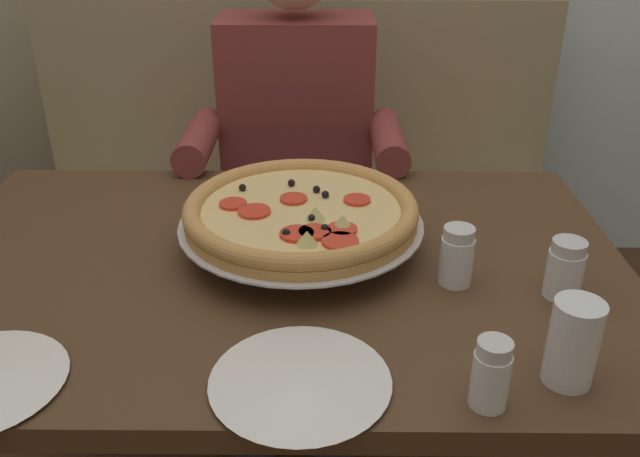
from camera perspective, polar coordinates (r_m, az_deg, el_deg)
The scene contains 9 objects.
booth_bench at distance 2.13m, azimuth -2.05°, elevation 1.58°, with size 1.63×0.78×1.13m.
dining_table at distance 1.24m, azimuth -3.92°, elevation -6.32°, with size 1.26×0.83×0.73m.
diner_main at distance 1.76m, azimuth -2.07°, elevation 6.92°, with size 0.54×0.64×1.27m.
pizza at distance 1.20m, azimuth -1.61°, elevation 1.33°, with size 0.44×0.44×0.11m.
shaker_pepper_flakes at distance 0.89m, azimuth 14.26°, elevation -12.23°, with size 0.05×0.05×0.10m.
shaker_parmesan at distance 1.13m, azimuth 11.50°, elevation -2.61°, with size 0.06×0.06×0.10m.
shaker_oregano at distance 1.15m, azimuth 20.02°, elevation -3.56°, with size 0.06×0.06×0.10m.
plate_near_right at distance 0.92m, azimuth -1.70°, elevation -12.55°, with size 0.25×0.25×0.02m.
drinking_glass at distance 0.96m, azimuth 20.61°, elevation -9.41°, with size 0.07×0.07×0.12m.
Camera 1 is at (0.09, -1.03, 1.33)m, focal length 37.71 mm.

